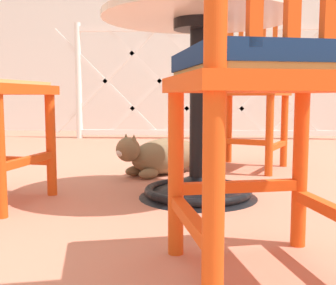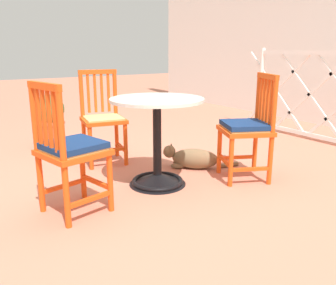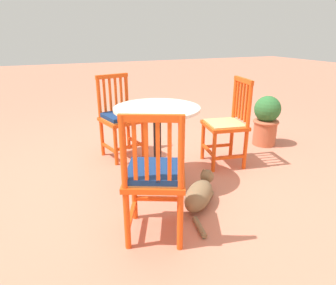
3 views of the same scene
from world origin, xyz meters
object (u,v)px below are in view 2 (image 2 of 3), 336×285
at_px(cafe_table, 157,152).
at_px(orange_chair_facing_out, 103,120).
at_px(orange_chair_tucked_in, 248,129).
at_px(orange_chair_at_corner, 70,151).
at_px(terracotta_planter, 51,120).
at_px(tabby_cat, 191,158).

relative_size(cafe_table, orange_chair_facing_out, 0.83).
bearing_deg(orange_chair_facing_out, orange_chair_tucked_in, 37.04).
height_order(orange_chair_tucked_in, orange_chair_facing_out, same).
height_order(orange_chair_at_corner, terracotta_planter, orange_chair_at_corner).
bearing_deg(orange_chair_tucked_in, orange_chair_facing_out, -142.96).
distance_m(orange_chair_tucked_in, terracotta_planter, 2.24).
height_order(cafe_table, terracotta_planter, cafe_table).
height_order(cafe_table, orange_chair_at_corner, orange_chair_at_corner).
xyz_separation_m(orange_chair_tucked_in, tabby_cat, (-0.48, -0.23, -0.35)).
distance_m(tabby_cat, terracotta_planter, 1.71).
bearing_deg(cafe_table, tabby_cat, 110.71).
distance_m(orange_chair_at_corner, tabby_cat, 1.35).
height_order(orange_chair_facing_out, tabby_cat, orange_chair_facing_out).
distance_m(orange_chair_facing_out, terracotta_planter, 0.85).
height_order(orange_chair_at_corner, orange_chair_facing_out, same).
bearing_deg(orange_chair_at_corner, tabby_cat, 104.51).
relative_size(orange_chair_at_corner, tabby_cat, 1.42).
bearing_deg(orange_chair_tucked_in, terracotta_planter, -148.79).
bearing_deg(tabby_cat, orange_chair_at_corner, -75.49).
distance_m(orange_chair_facing_out, tabby_cat, 0.95).
height_order(cafe_table, orange_chair_tucked_in, orange_chair_tucked_in).
bearing_deg(orange_chair_facing_out, terracotta_planter, -158.66).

